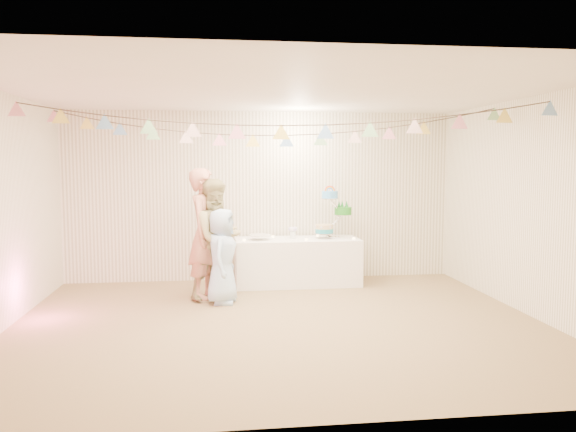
{
  "coord_description": "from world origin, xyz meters",
  "views": [
    {
      "loc": [
        -0.68,
        -6.18,
        1.82
      ],
      "look_at": [
        0.2,
        0.8,
        1.15
      ],
      "focal_mm": 35.0,
      "sensor_mm": 36.0,
      "label": 1
    }
  ],
  "objects": [
    {
      "name": "cake_bottom",
      "position": [
        0.9,
        2.02,
        0.84
      ],
      "size": [
        0.31,
        0.31,
        0.15
      ],
      "primitive_type": null,
      "color": "teal",
      "rests_on": "cake_stand"
    },
    {
      "name": "tealight_0",
      "position": [
        -0.3,
        1.88,
        0.7
      ],
      "size": [
        0.04,
        0.04,
        0.03
      ],
      "primitive_type": "cylinder",
      "color": "#FFD88C",
      "rests_on": "table"
    },
    {
      "name": "cake_middle",
      "position": [
        1.23,
        2.17,
        1.11
      ],
      "size": [
        0.27,
        0.27,
        0.22
      ],
      "primitive_type": null,
      "color": "#1F7E1B",
      "rests_on": "cake_stand"
    },
    {
      "name": "person_child",
      "position": [
        -0.63,
        1.03,
        0.62
      ],
      "size": [
        0.5,
        0.67,
        1.23
      ],
      "primitive_type": "imported",
      "rotation": [
        0.0,
        0.0,
        1.37
      ],
      "color": "#B4D7FF",
      "rests_on": "floor"
    },
    {
      "name": "cake_top_tier",
      "position": [
        0.99,
        2.05,
        1.38
      ],
      "size": [
        0.25,
        0.25,
        0.19
      ],
      "primitive_type": null,
      "color": "#4FA9FA",
      "rests_on": "cake_stand"
    },
    {
      "name": "person_adult_a",
      "position": [
        -0.85,
        1.37,
        0.87
      ],
      "size": [
        0.6,
        0.74,
        1.75
      ],
      "primitive_type": "imported",
      "rotation": [
        0.0,
        0.0,
        1.24
      ],
      "color": "tan",
      "rests_on": "floor"
    },
    {
      "name": "cake_stand",
      "position": [
        1.05,
        2.08,
        1.12
      ],
      "size": [
        0.65,
        0.38,
        0.73
      ],
      "primitive_type": null,
      "color": "silver",
      "rests_on": "table"
    },
    {
      "name": "platter",
      "position": [
        -0.07,
        1.98,
        0.76
      ],
      "size": [
        0.32,
        0.32,
        0.02
      ],
      "primitive_type": "cylinder",
      "color": "white",
      "rests_on": "table"
    },
    {
      "name": "person_adult_b",
      "position": [
        -0.69,
        1.31,
        0.8
      ],
      "size": [
        0.99,
        0.97,
        1.61
      ],
      "primitive_type": "imported",
      "rotation": [
        0.0,
        0.0,
        0.71
      ],
      "color": "tan",
      "rests_on": "floor"
    },
    {
      "name": "tealight_1",
      "position": [
        0.15,
        2.21,
        0.7
      ],
      "size": [
        0.04,
        0.04,
        0.03
      ],
      "primitive_type": "cylinder",
      "color": "#FFD88C",
      "rests_on": "table"
    },
    {
      "name": "tealight_3",
      "position": [
        0.85,
        2.25,
        0.7
      ],
      "size": [
        0.04,
        0.04,
        0.03
      ],
      "primitive_type": "cylinder",
      "color": "#FFD88C",
      "rests_on": "table"
    },
    {
      "name": "right_wall",
      "position": [
        3.0,
        0.0,
        1.3
      ],
      "size": [
        5.0,
        5.0,
        0.0
      ],
      "primitive_type": "plane",
      "color": "white",
      "rests_on": "ground"
    },
    {
      "name": "front_wall",
      "position": [
        0.0,
        -2.5,
        1.3
      ],
      "size": [
        6.0,
        6.0,
        0.0
      ],
      "primitive_type": "plane",
      "color": "white",
      "rests_on": "ground"
    },
    {
      "name": "bunting_back",
      "position": [
        0.0,
        1.1,
        2.35
      ],
      "size": [
        5.6,
        1.1,
        0.4
      ],
      "primitive_type": null,
      "color": "pink",
      "rests_on": "ceiling"
    },
    {
      "name": "back_wall",
      "position": [
        0.0,
        2.5,
        1.3
      ],
      "size": [
        6.0,
        6.0,
        0.0
      ],
      "primitive_type": "plane",
      "color": "white",
      "rests_on": "ground"
    },
    {
      "name": "ceiling",
      "position": [
        0.0,
        0.0,
        2.6
      ],
      "size": [
        6.0,
        6.0,
        0.0
      ],
      "primitive_type": "plane",
      "color": "silver",
      "rests_on": "ground"
    },
    {
      "name": "posy",
      "position": [
        0.44,
        2.08,
        0.84
      ],
      "size": [
        0.15,
        0.15,
        0.18
      ],
      "primitive_type": null,
      "color": "white",
      "rests_on": "table"
    },
    {
      "name": "tealight_4",
      "position": [
        1.32,
        1.85,
        0.7
      ],
      "size": [
        0.04,
        0.04,
        0.03
      ],
      "primitive_type": "cylinder",
      "color": "#FFD88C",
      "rests_on": "table"
    },
    {
      "name": "table",
      "position": [
        0.5,
        2.03,
        0.34
      ],
      "size": [
        1.84,
        0.74,
        0.69
      ],
      "primitive_type": "cube",
      "color": "white",
      "rests_on": "floor"
    },
    {
      "name": "floor",
      "position": [
        0.0,
        0.0,
        0.0
      ],
      "size": [
        6.0,
        6.0,
        0.0
      ],
      "primitive_type": "plane",
      "color": "olive",
      "rests_on": "ground"
    },
    {
      "name": "bunting_front",
      "position": [
        0.0,
        -0.2,
        2.32
      ],
      "size": [
        5.6,
        0.9,
        0.36
      ],
      "primitive_type": null,
      "color": "#72A5E5",
      "rests_on": "ceiling"
    },
    {
      "name": "tealight_2",
      "position": [
        0.6,
        1.81,
        0.7
      ],
      "size": [
        0.04,
        0.04,
        0.03
      ],
      "primitive_type": "cylinder",
      "color": "#FFD88C",
      "rests_on": "table"
    }
  ]
}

